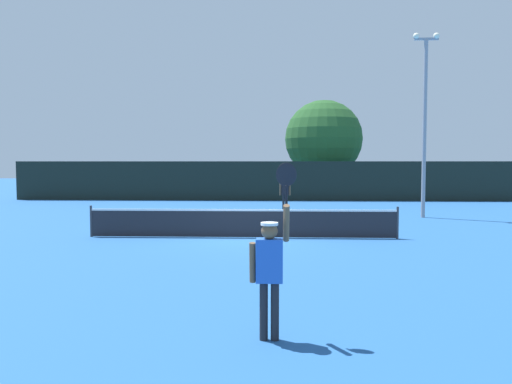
# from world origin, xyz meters

# --- Properties ---
(ground_plane) EXTENTS (120.00, 120.00, 0.00)m
(ground_plane) POSITION_xyz_m (0.00, 0.00, 0.00)
(ground_plane) COLOR #235693
(tennis_net) EXTENTS (10.42, 0.08, 1.07)m
(tennis_net) POSITION_xyz_m (0.00, 0.00, 0.51)
(tennis_net) COLOR #232328
(tennis_net) RESTS_ON ground
(perimeter_fence) EXTENTS (32.86, 0.12, 2.60)m
(perimeter_fence) POSITION_xyz_m (0.00, 16.46, 1.30)
(perimeter_fence) COLOR black
(perimeter_fence) RESTS_ON ground
(player_serving) EXTENTS (0.67, 0.40, 2.55)m
(player_serving) POSITION_xyz_m (1.08, -9.75, 1.13)
(player_serving) COLOR blue
(player_serving) RESTS_ON ground
(player_receiving) EXTENTS (0.57, 0.25, 1.72)m
(player_receiving) POSITION_xyz_m (1.57, 9.11, 1.06)
(player_receiving) COLOR black
(player_receiving) RESTS_ON ground
(tennis_ball) EXTENTS (0.07, 0.07, 0.07)m
(tennis_ball) POSITION_xyz_m (-2.84, 1.30, 0.03)
(tennis_ball) COLOR #CCE033
(tennis_ball) RESTS_ON ground
(light_pole) EXTENTS (1.18, 0.28, 8.37)m
(light_pole) POSITION_xyz_m (7.88, 6.58, 4.75)
(light_pole) COLOR gray
(light_pole) RESTS_ON ground
(large_tree) EXTENTS (5.71, 5.71, 7.11)m
(large_tree) POSITION_xyz_m (4.58, 20.78, 4.25)
(large_tree) COLOR brown
(large_tree) RESTS_ON ground
(parked_car_near) EXTENTS (2.25, 4.35, 1.69)m
(parked_car_near) POSITION_xyz_m (-8.58, 21.71, 0.78)
(parked_car_near) COLOR black
(parked_car_near) RESTS_ON ground
(parked_car_mid) EXTENTS (2.33, 4.38, 1.69)m
(parked_car_mid) POSITION_xyz_m (-2.81, 21.54, 0.78)
(parked_car_mid) COLOR navy
(parked_car_mid) RESTS_ON ground
(parked_car_far) EXTENTS (2.26, 4.35, 1.69)m
(parked_car_far) POSITION_xyz_m (2.40, 22.78, 0.78)
(parked_car_far) COLOR #B7B7BC
(parked_car_far) RESTS_ON ground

